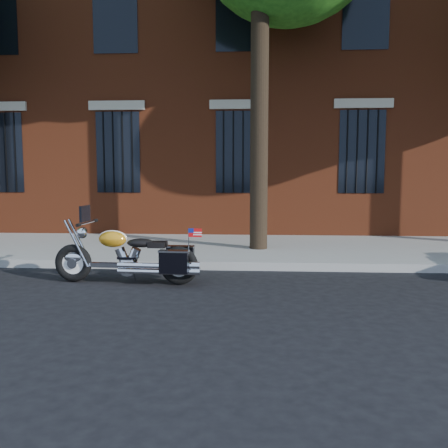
{
  "coord_description": "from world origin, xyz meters",
  "views": [
    {
      "loc": [
        0.44,
        -7.31,
        1.75
      ],
      "look_at": [
        -0.08,
        0.8,
        0.88
      ],
      "focal_mm": 40.0,
      "sensor_mm": 36.0,
      "label": 1
    }
  ],
  "objects": [
    {
      "name": "building",
      "position": [
        0.0,
        10.06,
        6.0
      ],
      "size": [
        26.0,
        10.08,
        12.0
      ],
      "color": "maroon",
      "rests_on": "ground"
    },
    {
      "name": "sidewalk",
      "position": [
        0.0,
        3.26,
        0.07
      ],
      "size": [
        40.0,
        3.6,
        0.15
      ],
      "primitive_type": "cube",
      "color": "gray",
      "rests_on": "ground"
    },
    {
      "name": "ground",
      "position": [
        0.0,
        0.0,
        0.0
      ],
      "size": [
        120.0,
        120.0,
        0.0
      ],
      "primitive_type": "plane",
      "color": "black",
      "rests_on": "ground"
    },
    {
      "name": "motorcycle",
      "position": [
        -1.45,
        0.18,
        0.41
      ],
      "size": [
        2.38,
        0.75,
        1.21
      ],
      "rotation": [
        0.0,
        0.0,
        -0.06
      ],
      "color": "black",
      "rests_on": "ground"
    },
    {
      "name": "curb",
      "position": [
        0.0,
        1.38,
        0.07
      ],
      "size": [
        40.0,
        0.16,
        0.15
      ],
      "primitive_type": "cube",
      "color": "gray",
      "rests_on": "ground"
    }
  ]
}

